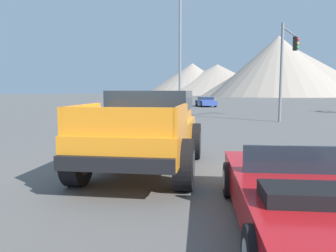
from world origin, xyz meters
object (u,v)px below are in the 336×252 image
red_convertible_car (304,201)px  traffic_light_crosswalk (288,55)px  orange_pickup_truck (148,123)px  parked_car_blue (206,101)px  street_lamp_post (180,25)px  parked_car_silver (144,104)px

red_convertible_car → traffic_light_crosswalk: 18.09m
orange_pickup_truck → parked_car_blue: size_ratio=1.16×
red_convertible_car → street_lamp_post: (-8.40, 11.39, 4.97)m
orange_pickup_truck → parked_car_blue: bearing=89.0°
parked_car_blue → street_lamp_post: bearing=73.6°
red_convertible_car → street_lamp_post: 15.00m
orange_pickup_truck → parked_car_silver: orange_pickup_truck is taller
traffic_light_crosswalk → parked_car_blue: bearing=41.6°
orange_pickup_truck → parked_car_blue: 31.43m
street_lamp_post → traffic_light_crosswalk: bearing=52.9°
parked_car_silver → traffic_light_crosswalk: traffic_light_crosswalk is taller
parked_car_blue → traffic_light_crosswalk: 18.60m
parked_car_silver → traffic_light_crosswalk: 14.71m
street_lamp_post → parked_car_silver: bearing=134.8°
red_convertible_car → parked_car_silver: bearing=104.1°
traffic_light_crosswalk → red_convertible_car: bearing=-167.1°
parked_car_silver → street_lamp_post: size_ratio=0.48×
red_convertible_car → traffic_light_crosswalk: traffic_light_crosswalk is taller
parked_car_blue → traffic_light_crosswalk: (12.13, -13.66, 3.47)m
street_lamp_post → parked_car_blue: bearing=111.5°
parked_car_blue → traffic_light_crosswalk: traffic_light_crosswalk is taller
parked_car_silver → traffic_light_crosswalk: (13.83, -3.57, 3.50)m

